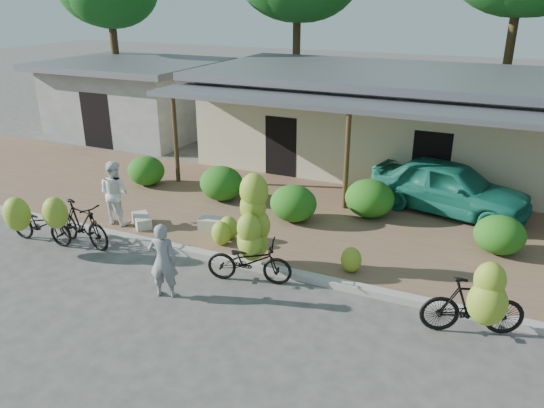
{
  "coord_description": "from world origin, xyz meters",
  "views": [
    {
      "loc": [
        3.89,
        -7.49,
        5.79
      ],
      "look_at": [
        -0.87,
        3.03,
        1.2
      ],
      "focal_mm": 35.0,
      "sensor_mm": 36.0,
      "label": 1
    }
  ],
  "objects_px": {
    "sack_far": "(142,221)",
    "bystander": "(115,193)",
    "teal_van": "(449,187)",
    "sack_near": "(216,224)",
    "bike_far_left": "(36,222)",
    "bike_right": "(477,303)",
    "vendor": "(163,261)",
    "bike_left": "(77,222)",
    "bike_center": "(251,240)"
  },
  "relations": [
    {
      "from": "sack_far",
      "to": "bystander",
      "type": "xyz_separation_m",
      "value": [
        -0.71,
        -0.1,
        0.71
      ]
    },
    {
      "from": "bystander",
      "to": "teal_van",
      "type": "relative_size",
      "value": 0.4
    },
    {
      "from": "sack_near",
      "to": "teal_van",
      "type": "bearing_deg",
      "value": 35.28
    },
    {
      "from": "bike_far_left",
      "to": "bike_right",
      "type": "distance_m",
      "value": 10.13
    },
    {
      "from": "bystander",
      "to": "teal_van",
      "type": "xyz_separation_m",
      "value": [
        7.86,
        4.4,
        -0.12
      ]
    },
    {
      "from": "teal_van",
      "to": "vendor",
      "type": "bearing_deg",
      "value": 158.14
    },
    {
      "from": "bike_far_left",
      "to": "bike_right",
      "type": "xyz_separation_m",
      "value": [
        10.13,
        0.36,
        0.14
      ]
    },
    {
      "from": "bike_far_left",
      "to": "sack_near",
      "type": "bearing_deg",
      "value": -60.09
    },
    {
      "from": "sack_far",
      "to": "bike_left",
      "type": "bearing_deg",
      "value": -117.82
    },
    {
      "from": "bike_right",
      "to": "teal_van",
      "type": "xyz_separation_m",
      "value": [
        -1.19,
        5.71,
        0.12
      ]
    },
    {
      "from": "sack_far",
      "to": "sack_near",
      "type": "bearing_deg",
      "value": 16.94
    },
    {
      "from": "vendor",
      "to": "sack_near",
      "type": "bearing_deg",
      "value": -97.14
    },
    {
      "from": "sack_near",
      "to": "bike_center",
      "type": "bearing_deg",
      "value": -40.79
    },
    {
      "from": "bike_left",
      "to": "sack_far",
      "type": "distance_m",
      "value": 1.69
    },
    {
      "from": "bike_center",
      "to": "sack_near",
      "type": "distance_m",
      "value": 2.47
    },
    {
      "from": "bike_far_left",
      "to": "teal_van",
      "type": "relative_size",
      "value": 0.43
    },
    {
      "from": "bike_far_left",
      "to": "sack_near",
      "type": "relative_size",
      "value": 2.18
    },
    {
      "from": "bike_far_left",
      "to": "vendor",
      "type": "xyz_separation_m",
      "value": [
        4.25,
        -0.71,
        0.21
      ]
    },
    {
      "from": "sack_far",
      "to": "bystander",
      "type": "height_order",
      "value": "bystander"
    },
    {
      "from": "sack_near",
      "to": "teal_van",
      "type": "relative_size",
      "value": 0.2
    },
    {
      "from": "sack_near",
      "to": "vendor",
      "type": "relative_size",
      "value": 0.53
    },
    {
      "from": "bike_left",
      "to": "bystander",
      "type": "xyz_separation_m",
      "value": [
        0.06,
        1.35,
        0.31
      ]
    },
    {
      "from": "bike_far_left",
      "to": "bike_left",
      "type": "xyz_separation_m",
      "value": [
        1.02,
        0.32,
        0.06
      ]
    },
    {
      "from": "bike_left",
      "to": "bike_center",
      "type": "height_order",
      "value": "bike_center"
    },
    {
      "from": "bike_right",
      "to": "bystander",
      "type": "bearing_deg",
      "value": 62.48
    },
    {
      "from": "sack_near",
      "to": "teal_van",
      "type": "distance_m",
      "value": 6.47
    },
    {
      "from": "bike_far_left",
      "to": "bystander",
      "type": "xyz_separation_m",
      "value": [
        1.07,
        1.67,
        0.38
      ]
    },
    {
      "from": "bike_right",
      "to": "vendor",
      "type": "distance_m",
      "value": 5.97
    },
    {
      "from": "sack_near",
      "to": "bike_far_left",
      "type": "bearing_deg",
      "value": -147.43
    },
    {
      "from": "sack_near",
      "to": "teal_van",
      "type": "height_order",
      "value": "teal_van"
    },
    {
      "from": "bike_left",
      "to": "bike_right",
      "type": "height_order",
      "value": "bike_right"
    },
    {
      "from": "vendor",
      "to": "teal_van",
      "type": "xyz_separation_m",
      "value": [
        4.68,
        6.77,
        0.04
      ]
    },
    {
      "from": "sack_near",
      "to": "teal_van",
      "type": "xyz_separation_m",
      "value": [
        5.26,
        3.72,
        0.58
      ]
    },
    {
      "from": "vendor",
      "to": "bystander",
      "type": "relative_size",
      "value": 0.95
    },
    {
      "from": "bike_left",
      "to": "vendor",
      "type": "bearing_deg",
      "value": -97.52
    },
    {
      "from": "teal_van",
      "to": "sack_near",
      "type": "bearing_deg",
      "value": 138.07
    },
    {
      "from": "vendor",
      "to": "bike_right",
      "type": "bearing_deg",
      "value": 172.46
    },
    {
      "from": "bike_left",
      "to": "teal_van",
      "type": "bearing_deg",
      "value": -43.89
    },
    {
      "from": "bike_center",
      "to": "sack_near",
      "type": "xyz_separation_m",
      "value": [
        -1.82,
        1.57,
        -0.6
      ]
    },
    {
      "from": "sack_near",
      "to": "sack_far",
      "type": "xyz_separation_m",
      "value": [
        -1.89,
        -0.58,
        -0.01
      ]
    },
    {
      "from": "bike_left",
      "to": "bike_far_left",
      "type": "bearing_deg",
      "value": 117.58
    },
    {
      "from": "bike_right",
      "to": "sack_near",
      "type": "relative_size",
      "value": 2.27
    },
    {
      "from": "bike_right",
      "to": "vendor",
      "type": "bearing_deg",
      "value": 80.99
    },
    {
      "from": "bike_left",
      "to": "teal_van",
      "type": "relative_size",
      "value": 0.46
    },
    {
      "from": "bike_center",
      "to": "bystander",
      "type": "bearing_deg",
      "value": 64.93
    },
    {
      "from": "sack_near",
      "to": "bystander",
      "type": "relative_size",
      "value": 0.5
    },
    {
      "from": "bike_center",
      "to": "bike_right",
      "type": "height_order",
      "value": "bike_center"
    },
    {
      "from": "bystander",
      "to": "sack_near",
      "type": "bearing_deg",
      "value": -162.76
    },
    {
      "from": "sack_near",
      "to": "bystander",
      "type": "bearing_deg",
      "value": -165.35
    },
    {
      "from": "bystander",
      "to": "bike_far_left",
      "type": "bearing_deg",
      "value": 59.8
    }
  ]
}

